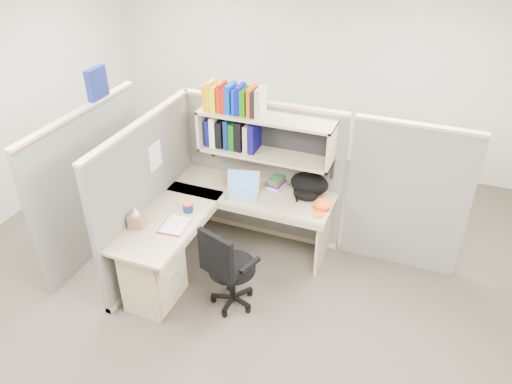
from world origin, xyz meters
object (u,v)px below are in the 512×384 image
at_px(laptop, 242,186).
at_px(backpack, 308,186).
at_px(snack_canister, 188,207).
at_px(task_chair, 229,279).
at_px(desk, 181,252).

height_order(laptop, backpack, laptop).
xyz_separation_m(backpack, snack_canister, (-1.03, -0.71, -0.06)).
bearing_deg(backpack, laptop, -165.09).
relative_size(laptop, task_chair, 0.36).
bearing_deg(laptop, desk, -128.83).
relative_size(desk, snack_canister, 16.37).
bearing_deg(task_chair, snack_canister, 148.39).
distance_m(snack_canister, task_chair, 0.84).
bearing_deg(snack_canister, desk, -80.53).
xyz_separation_m(snack_canister, task_chair, (0.60, -0.37, -0.45)).
bearing_deg(task_chair, laptop, 104.33).
bearing_deg(snack_canister, backpack, 34.52).
bearing_deg(task_chair, desk, 171.32).
bearing_deg(task_chair, backpack, 68.45).
bearing_deg(laptop, backpack, 7.71).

